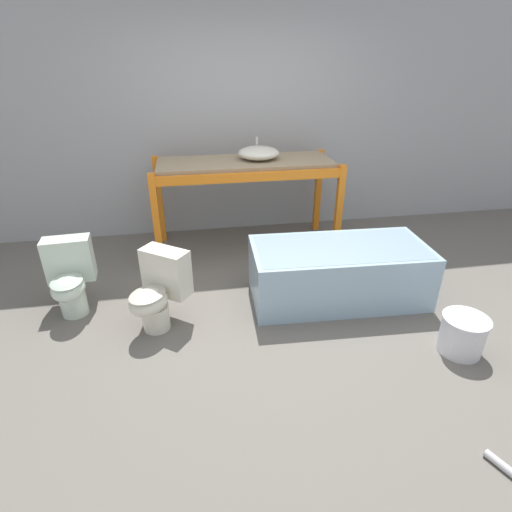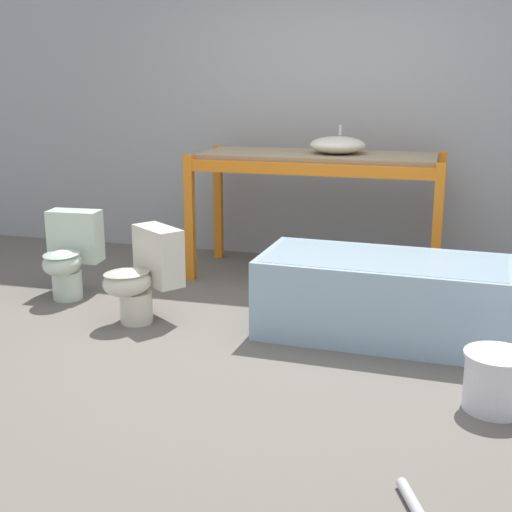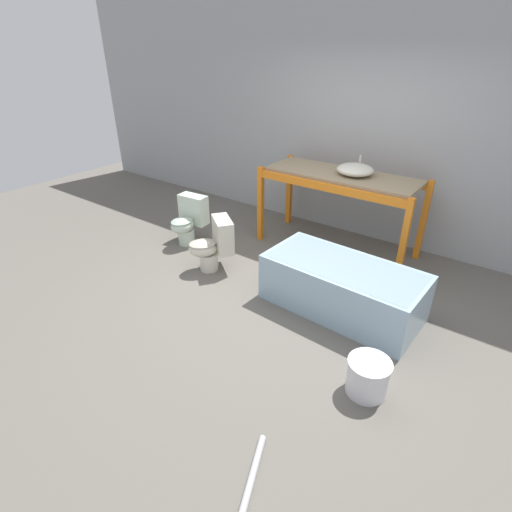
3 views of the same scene
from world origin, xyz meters
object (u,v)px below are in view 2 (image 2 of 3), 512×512
object	(u,v)px
sink_basin	(338,145)
toilet_far	(144,273)
bucket_white	(496,380)
bathtub_main	(383,291)
toilet_near	(70,253)

from	to	relation	value
sink_basin	toilet_far	size ratio (longest dim) A/B	0.69
toilet_far	bucket_white	bearing A→B (deg)	18.45
bathtub_main	toilet_far	size ratio (longest dim) A/B	2.51
sink_basin	bathtub_main	distance (m)	1.58
toilet_near	bathtub_main	bearing A→B (deg)	-9.07
bathtub_main	toilet_far	world-z (taller)	toilet_far
toilet_near	bucket_white	bearing A→B (deg)	-24.18
sink_basin	bucket_white	distance (m)	2.65
toilet_near	toilet_far	bearing A→B (deg)	-28.77
bathtub_main	toilet_far	xyz separation A→B (m)	(-1.61, -0.15, 0.04)
bathtub_main	toilet_far	distance (m)	1.62
toilet_far	bucket_white	world-z (taller)	toilet_far
bathtub_main	toilet_near	bearing A→B (deg)	177.82
bathtub_main	toilet_near	world-z (taller)	toilet_near
bathtub_main	bucket_white	xyz separation A→B (m)	(0.67, -0.91, -0.14)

